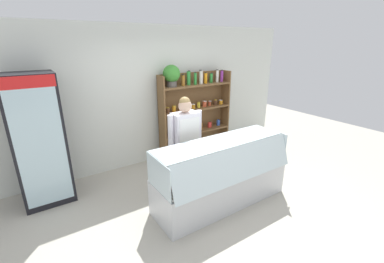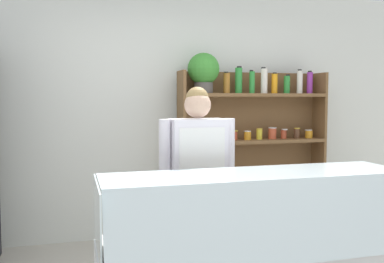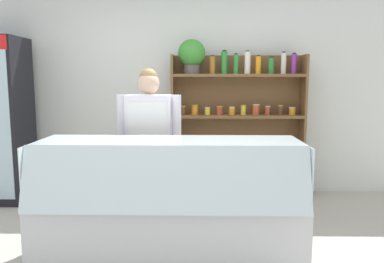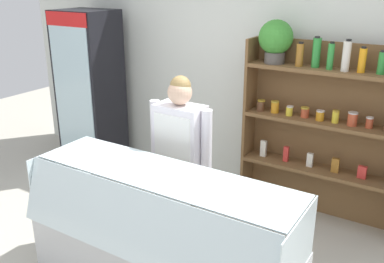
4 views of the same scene
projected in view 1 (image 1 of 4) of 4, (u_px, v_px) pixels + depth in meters
ground_plane at (211, 202)px, 4.03m from camera, size 12.00×12.00×0.00m
back_wall at (152, 96)px, 5.14m from camera, size 6.80×0.10×2.70m
drinks_fridge at (39, 141)px, 3.79m from camera, size 0.69×0.59×1.99m
shelving_unit at (190, 104)px, 5.37m from camera, size 1.64×0.33×1.97m
deli_display_case at (221, 184)px, 3.94m from camera, size 2.11×0.75×1.01m
shop_clerk at (186, 137)px, 4.11m from camera, size 0.61×0.25×1.59m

